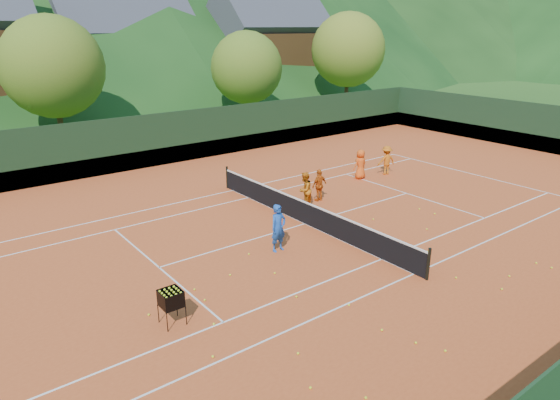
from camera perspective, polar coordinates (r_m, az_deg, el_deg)
ground at (r=20.39m, az=2.89°, el=-2.77°), size 400.00×400.00×0.00m
clay_court at (r=20.39m, az=2.90°, el=-2.75°), size 40.00×24.00×0.02m
coach at (r=17.68m, az=-0.19°, el=-3.21°), size 0.66×0.45×1.74m
student_a at (r=21.97m, az=2.84°, el=1.16°), size 0.96×0.87×1.61m
student_b at (r=22.86m, az=4.51°, el=1.70°), size 0.90×0.44×1.49m
student_c at (r=26.48m, az=9.17°, el=4.06°), size 0.79×0.53×1.56m
student_d at (r=27.53m, az=12.06°, el=4.46°), size 1.13×0.83×1.56m
tennis_ball_0 at (r=15.08m, az=1.89°, el=-10.99°), size 0.07×0.07×0.07m
tennis_ball_1 at (r=20.58m, az=16.44°, el=-3.21°), size 0.07×0.07×0.07m
tennis_ball_2 at (r=12.82m, az=2.08°, el=-17.12°), size 0.07×0.07×0.07m
tennis_ball_3 at (r=13.98m, az=-7.57°, el=-13.86°), size 0.07×0.07×0.07m
tennis_ball_4 at (r=22.33m, az=17.26°, el=-1.50°), size 0.07×0.07×0.07m
tennis_ball_5 at (r=14.71m, az=-14.76°, el=-12.56°), size 0.07×0.07×0.07m
tennis_ball_6 at (r=15.67m, az=-9.75°, el=-10.04°), size 0.07×0.07×0.07m
tennis_ball_8 at (r=13.61m, az=15.26°, el=-15.47°), size 0.07×0.07×0.07m
tennis_ball_9 at (r=21.09m, az=10.61°, el=-2.17°), size 0.07×0.07×0.07m
tennis_ball_10 at (r=11.75m, az=9.78°, el=-21.39°), size 0.07×0.07×0.07m
tennis_ball_11 at (r=19.13m, az=27.24°, el=-6.42°), size 0.07×0.07×0.07m
tennis_ball_12 at (r=13.53m, az=18.37°, el=-16.04°), size 0.07×0.07×0.07m
tennis_ball_13 at (r=22.71m, az=15.65°, el=-0.99°), size 0.07×0.07×0.07m
tennis_ball_14 at (r=11.86m, az=3.50°, el=-20.63°), size 0.07×0.07×0.07m
tennis_ball_15 at (r=12.82m, az=-7.69°, el=-17.31°), size 0.07×0.07×0.07m
tennis_ball_16 at (r=16.89m, az=24.02°, el=-9.28°), size 0.07×0.07×0.07m
tennis_ball_17 at (r=18.61m, az=16.55°, el=-5.67°), size 0.07×0.07×0.07m
tennis_ball_18 at (r=16.38m, az=-0.60°, el=-8.36°), size 0.07×0.07×0.07m
tennis_ball_19 at (r=17.80m, az=24.74°, el=-7.90°), size 0.07×0.07×0.07m
tennis_ball_20 at (r=17.06m, az=19.48°, el=-8.37°), size 0.07×0.07×0.07m
tennis_ball_21 at (r=13.89m, az=11.56°, el=-14.35°), size 0.07×0.07×0.07m
tennis_ball_22 at (r=14.81m, az=7.89°, el=-11.80°), size 0.07×0.07×0.07m
tennis_ball_23 at (r=19.01m, az=28.61°, el=-6.81°), size 0.07×0.07×0.07m
tennis_ball_24 at (r=17.70m, az=-3.57°, el=-6.18°), size 0.07×0.07×0.07m
tennis_ball_25 at (r=15.08m, az=-8.60°, el=-11.24°), size 0.07×0.07×0.07m
tennis_ball_26 at (r=16.35m, az=-5.72°, el=-8.52°), size 0.07×0.07×0.07m
court_lines at (r=20.38m, az=2.90°, el=-2.71°), size 23.83×11.03×0.00m
tennis_net at (r=20.20m, az=2.92°, el=-1.41°), size 0.10×12.07×1.10m
perimeter_fence at (r=19.95m, az=2.96°, el=0.60°), size 40.40×24.24×3.00m
ball_hopper at (r=13.86m, az=-12.36°, el=-11.02°), size 0.57×0.57×1.00m
chalet_mid at (r=51.76m, az=-17.39°, el=15.54°), size 12.65×8.82×11.45m
chalet_right at (r=54.91m, az=-1.49°, el=16.82°), size 11.50×8.82×11.91m
tree_b at (r=35.42m, az=-24.58°, el=13.66°), size 6.40×6.40×8.40m
tree_c at (r=40.24m, az=-3.84°, el=14.85°), size 5.60×5.60×7.35m
tree_d at (r=48.59m, az=7.79°, el=16.64°), size 6.80×6.80×8.93m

